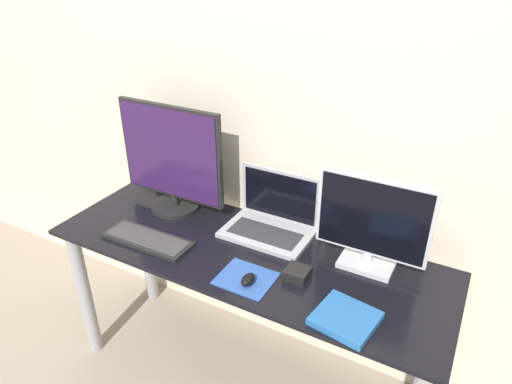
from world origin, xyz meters
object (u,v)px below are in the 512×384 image
at_px(keyboard, 148,239).
at_px(laptop, 272,217).
at_px(monitor_left, 171,160).
at_px(power_brick, 297,273).
at_px(monitor_right, 372,224).
at_px(book, 345,318).
at_px(mouse, 248,280).

bearing_deg(keyboard, laptop, 38.50).
height_order(monitor_left, power_brick, monitor_left).
distance_m(laptop, keyboard, 0.53).
xyz_separation_m(monitor_left, power_brick, (0.71, -0.20, -0.22)).
bearing_deg(monitor_right, keyboard, -161.60).
bearing_deg(power_brick, keyboard, -172.80).
relative_size(monitor_right, keyboard, 1.08).
bearing_deg(keyboard, monitor_right, 18.40).
bearing_deg(monitor_left, book, -19.21).
distance_m(monitor_right, power_brick, 0.33).
bearing_deg(book, mouse, 178.86).
xyz_separation_m(mouse, power_brick, (0.14, 0.12, -0.00)).
height_order(laptop, mouse, laptop).
bearing_deg(laptop, monitor_left, -174.37).
distance_m(monitor_left, mouse, 0.69).
xyz_separation_m(monitor_left, mouse, (0.57, -0.32, -0.22)).
bearing_deg(power_brick, mouse, -139.13).
distance_m(keyboard, power_brick, 0.64).
xyz_separation_m(monitor_left, keyboard, (0.07, -0.28, -0.23)).
xyz_separation_m(mouse, book, (0.37, -0.01, -0.01)).
xyz_separation_m(laptop, power_brick, (0.23, -0.25, -0.04)).
bearing_deg(power_brick, laptop, 132.73).
relative_size(book, power_brick, 2.50).
relative_size(mouse, power_brick, 0.81).
xyz_separation_m(laptop, mouse, (0.09, -0.37, -0.04)).
relative_size(keyboard, power_brick, 4.49).
distance_m(laptop, mouse, 0.38).
xyz_separation_m(monitor_right, laptop, (-0.43, 0.05, -0.12)).
height_order(monitor_left, mouse, monitor_left).
xyz_separation_m(monitor_right, keyboard, (-0.84, -0.28, -0.18)).
xyz_separation_m(keyboard, power_brick, (0.64, 0.08, 0.01)).
bearing_deg(monitor_left, mouse, -29.27).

